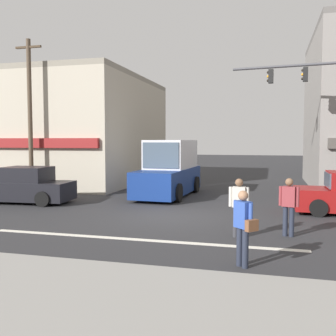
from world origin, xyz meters
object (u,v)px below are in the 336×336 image
at_px(utility_pole_near_left, 30,115).
at_px(box_truck_parked_curbside, 169,170).
at_px(traffic_light_mast, 322,106).
at_px(sedan_crossing_center, 26,187).
at_px(pedestrian_mid_crossing, 289,203).
at_px(pedestrian_far_side, 239,204).
at_px(pedestrian_foreground_with_bag, 243,224).

height_order(utility_pole_near_left, box_truck_parked_curbside, utility_pole_near_left).
distance_m(traffic_light_mast, sedan_crossing_center, 13.25).
height_order(pedestrian_mid_crossing, pedestrian_far_side, same).
relative_size(pedestrian_foreground_with_bag, pedestrian_far_side, 1.00).
relative_size(traffic_light_mast, sedan_crossing_center, 1.47).
xyz_separation_m(box_truck_parked_curbside, pedestrian_foreground_with_bag, (4.34, -10.33, -0.30)).
height_order(utility_pole_near_left, pedestrian_far_side, utility_pole_near_left).
height_order(utility_pole_near_left, pedestrian_foreground_with_bag, utility_pole_near_left).
relative_size(utility_pole_near_left, sedan_crossing_center, 1.84).
bearing_deg(pedestrian_foreground_with_bag, pedestrian_mid_crossing, 71.20).
bearing_deg(pedestrian_far_side, utility_pole_near_left, 150.10).
distance_m(traffic_light_mast, pedestrian_foreground_with_bag, 10.26).
bearing_deg(box_truck_parked_curbside, pedestrian_far_side, -62.33).
bearing_deg(pedestrian_mid_crossing, pedestrian_foreground_with_bag, -108.80).
bearing_deg(pedestrian_mid_crossing, pedestrian_far_side, -161.10).
relative_size(pedestrian_mid_crossing, pedestrian_far_side, 1.00).
distance_m(sedan_crossing_center, pedestrian_far_side, 10.30).
distance_m(utility_pole_near_left, pedestrian_far_side, 12.90).
height_order(traffic_light_mast, box_truck_parked_curbside, traffic_light_mast).
bearing_deg(pedestrian_mid_crossing, traffic_light_mast, 76.20).
relative_size(utility_pole_near_left, pedestrian_far_side, 4.63).
bearing_deg(pedestrian_foreground_with_bag, traffic_light_mast, 74.51).
xyz_separation_m(utility_pole_near_left, traffic_light_mast, (13.77, 0.49, 0.16)).
distance_m(pedestrian_foreground_with_bag, pedestrian_far_side, 2.66).
bearing_deg(sedan_crossing_center, traffic_light_mast, 13.06).
height_order(box_truck_parked_curbside, pedestrian_mid_crossing, box_truck_parked_curbside).
relative_size(traffic_light_mast, pedestrian_foreground_with_bag, 3.71).
bearing_deg(sedan_crossing_center, pedestrian_mid_crossing, -17.19).
height_order(utility_pole_near_left, pedestrian_mid_crossing, utility_pole_near_left).
bearing_deg(box_truck_parked_curbside, utility_pole_near_left, -168.12).
height_order(box_truck_parked_curbside, pedestrian_far_side, box_truck_parked_curbside).
xyz_separation_m(traffic_light_mast, pedestrian_far_side, (-2.91, -6.74, -3.23)).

